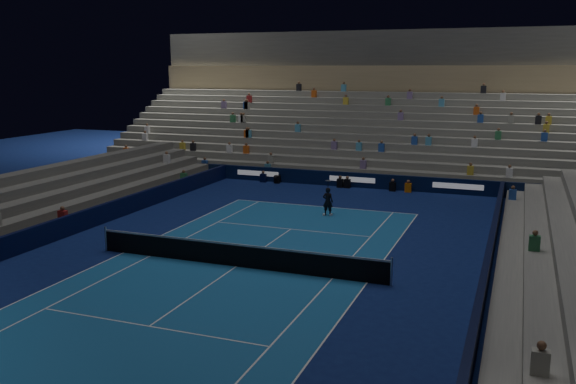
# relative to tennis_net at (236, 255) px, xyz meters

# --- Properties ---
(ground) EXTENTS (90.00, 90.00, 0.00)m
(ground) POSITION_rel_tennis_net_xyz_m (0.00, 0.00, -0.50)
(ground) COLOR #0E1B55
(ground) RESTS_ON ground
(court_surface) EXTENTS (10.97, 23.77, 0.01)m
(court_surface) POSITION_rel_tennis_net_xyz_m (0.00, 0.00, -0.50)
(court_surface) COLOR #1B5997
(court_surface) RESTS_ON ground
(sponsor_barrier_far) EXTENTS (44.00, 0.25, 1.00)m
(sponsor_barrier_far) POSITION_rel_tennis_net_xyz_m (0.00, 18.50, -0.00)
(sponsor_barrier_far) COLOR black
(sponsor_barrier_far) RESTS_ON ground
(sponsor_barrier_east) EXTENTS (0.25, 37.00, 1.00)m
(sponsor_barrier_east) POSITION_rel_tennis_net_xyz_m (9.70, 0.00, -0.00)
(sponsor_barrier_east) COLOR black
(sponsor_barrier_east) RESTS_ON ground
(sponsor_barrier_west) EXTENTS (0.25, 37.00, 1.00)m
(sponsor_barrier_west) POSITION_rel_tennis_net_xyz_m (-9.70, 0.00, -0.00)
(sponsor_barrier_west) COLOR black
(sponsor_barrier_west) RESTS_ON ground
(grandstand_main) EXTENTS (44.00, 15.20, 11.20)m
(grandstand_main) POSITION_rel_tennis_net_xyz_m (0.00, 27.90, 2.87)
(grandstand_main) COLOR slate
(grandstand_main) RESTS_ON ground
(tennis_net) EXTENTS (12.90, 0.10, 1.10)m
(tennis_net) POSITION_rel_tennis_net_xyz_m (0.00, 0.00, 0.00)
(tennis_net) COLOR #B2B2B7
(tennis_net) RESTS_ON ground
(tennis_player) EXTENTS (0.58, 0.39, 1.58)m
(tennis_player) POSITION_rel_tennis_net_xyz_m (0.87, 9.91, 0.28)
(tennis_player) COLOR black
(tennis_player) RESTS_ON ground
(broadcast_camera) EXTENTS (0.47, 0.88, 0.53)m
(broadcast_camera) POSITION_rel_tennis_net_xyz_m (-5.37, 18.03, -0.22)
(broadcast_camera) COLOR black
(broadcast_camera) RESTS_ON ground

